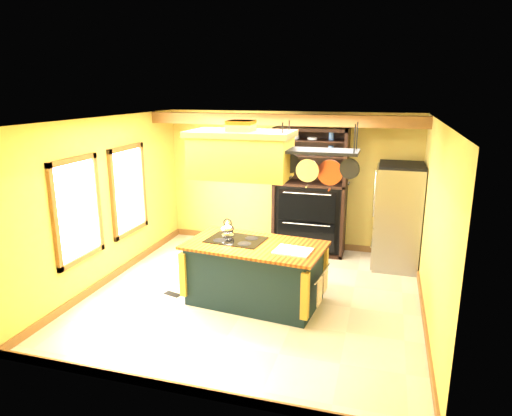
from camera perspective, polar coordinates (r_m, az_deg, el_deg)
The scene contains 15 objects.
floor at distance 7.25m, azimuth -0.19°, elevation -10.84°, with size 5.00×5.00×0.00m, color beige.
ceiling at distance 6.55m, azimuth -0.21°, elevation 10.99°, with size 5.00×5.00×0.00m, color white.
wall_back at distance 9.14m, azimuth 4.22°, elevation 3.48°, with size 5.00×0.02×2.70m, color gold.
wall_front at distance 4.56m, azimuth -9.16°, elevation -8.45°, with size 5.00×0.02×2.70m, color gold.
wall_left at distance 7.83m, azimuth -18.05°, elevation 0.87°, with size 0.02×5.00×2.70m, color gold.
wall_right at distance 6.55m, azimuth 21.30°, elevation -2.05°, with size 0.02×5.00×2.70m, color gold.
ceiling_beam at distance 8.20m, azimuth 3.19°, elevation 10.95°, with size 5.00×0.15×0.20m, color brown.
window_near at distance 7.17m, azimuth -21.38°, elevation -0.25°, with size 0.06×1.06×1.56m.
window_far at distance 8.29m, azimuth -15.59°, elevation 2.16°, with size 0.06×1.06×1.56m.
kitchen_island at distance 6.86m, azimuth -0.14°, elevation -8.07°, with size 2.12×1.34×1.11m.
range_hood at distance 6.44m, azimuth -1.86°, elevation 6.89°, with size 1.46×0.82×0.80m.
pot_rack at distance 6.20m, azimuth 7.96°, elevation 6.22°, with size 1.10×0.52×0.86m.
refrigerator at distance 8.48m, azimuth 17.22°, elevation -1.26°, with size 0.79×0.93×1.82m.
hutch at distance 8.89m, azimuth 6.76°, elevation 0.32°, with size 1.37×0.62×2.43m.
floor_register at distance 7.38m, azimuth -10.40°, elevation -10.54°, with size 0.28×0.12×0.01m, color black.
Camera 1 is at (1.84, -6.27, 3.13)m, focal length 32.00 mm.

